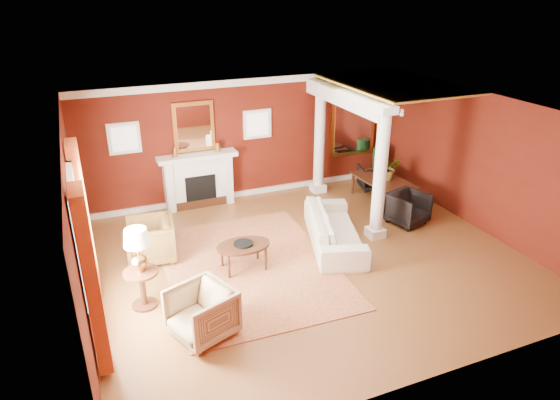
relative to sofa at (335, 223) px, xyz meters
name	(u,v)px	position (x,y,z in m)	size (l,w,h in m)	color
ground	(308,259)	(-0.75, -0.36, -0.47)	(8.00, 8.00, 0.00)	brown
room_shell	(311,161)	(-0.75, -0.36, 1.55)	(8.04, 7.04, 2.92)	#52150B
fireplace	(199,180)	(-2.05, 2.96, 0.18)	(1.85, 0.42, 1.29)	white
overmantel_mirror	(194,127)	(-2.05, 3.09, 1.43)	(0.95, 0.07, 1.15)	gold
flank_window_left	(124,138)	(-3.60, 3.10, 1.33)	(0.70, 0.07, 0.70)	white
flank_window_right	(257,124)	(-0.50, 3.10, 1.33)	(0.70, 0.07, 0.70)	white
left_window	(86,246)	(-4.64, -0.96, 0.96)	(0.21, 2.55, 2.60)	white
column_front	(380,173)	(0.95, -0.06, 0.96)	(0.36, 0.36, 2.80)	white
column_back	(320,138)	(0.95, 2.64, 0.96)	(0.36, 0.36, 2.80)	white
header_beam	(344,98)	(0.95, 1.54, 2.15)	(0.30, 3.20, 0.32)	white
amber_ceiling	(394,84)	(2.10, 1.39, 2.40)	(2.30, 3.40, 0.04)	gold
dining_mirror	(353,123)	(2.15, 3.09, 1.08)	(1.30, 0.07, 1.70)	gold
chandelier	(392,111)	(2.15, 1.44, 1.78)	(0.60, 0.62, 0.75)	#A16D32
crown_trim	(246,82)	(-0.75, 3.10, 2.35)	(8.00, 0.08, 0.16)	white
base_trim	(249,192)	(-0.75, 3.10, -0.41)	(8.00, 0.08, 0.12)	white
rug	(250,266)	(-1.90, -0.19, -0.46)	(3.07, 4.09, 0.02)	maroon
sofa	(335,223)	(0.00, 0.00, 0.00)	(2.38, 0.70, 0.93)	#F1E8CA
armchair_leopard	(150,238)	(-3.54, 0.80, -0.01)	(0.88, 0.82, 0.91)	black
armchair_stripe	(202,311)	(-3.20, -1.79, -0.03)	(0.85, 0.79, 0.87)	tan
coffee_table	(243,247)	(-2.01, -0.22, 0.00)	(1.01, 1.01, 0.51)	black
coffee_book	(244,241)	(-2.01, -0.28, 0.15)	(0.15, 0.02, 0.20)	black
side_table	(139,256)	(-3.91, -0.69, 0.48)	(0.57, 0.57, 1.43)	black
dining_table	(385,184)	(2.13, 1.44, -0.01)	(1.64, 0.58, 0.92)	black
dining_chair_near	(408,207)	(1.95, 0.23, -0.07)	(0.76, 0.71, 0.78)	black
dining_chair_far	(372,176)	(2.34, 2.29, -0.13)	(0.65, 0.61, 0.67)	black
green_urn	(379,168)	(2.75, 2.64, -0.09)	(0.40, 0.40, 0.97)	#133C1D
potted_plant	(390,157)	(2.21, 1.43, 0.68)	(0.53, 0.59, 0.46)	#26591E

